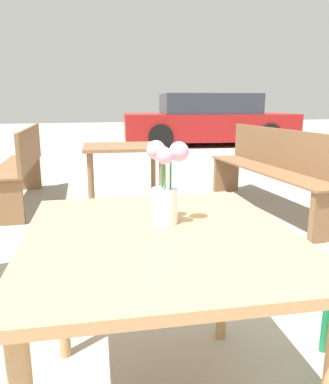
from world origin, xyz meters
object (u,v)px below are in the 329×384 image
Objects in this scene: table_front at (160,259)px; parked_car at (208,121)px; bench_middle at (23,163)px; bench_far at (274,166)px; table_back at (124,158)px; flower_vase at (165,190)px.

parked_car is (3.38, 8.37, 0.01)m from table_front.
parked_car reaches higher than bench_middle.
bench_far is 2.44× the size of table_back.
flower_vase reaches higher than bench_middle.
table_back is at bearing 84.87° from flower_vase.
parked_car is at bearing 68.00° from table_front.
flower_vase reaches higher than bench_far.
table_front is 0.50× the size of bench_far.
table_front is at bearing -127.67° from bench_far.
parked_car reaches higher than bench_far.
table_front is 9.02m from parked_car.
table_back is (0.22, 2.44, -0.25)m from flower_vase.
flower_vase is at bearing -75.77° from bench_middle.
flower_vase is 8.93m from parked_car.
bench_middle is at bearing 104.23° from flower_vase.
bench_middle is at bearing 160.08° from bench_far.
table_back is 6.62m from parked_car.
bench_far reaches higher than table_back.
table_front is 1.22× the size of table_back.
table_back is at bearing 84.14° from table_front.
bench_middle is at bearing -128.88° from parked_car.
bench_middle and bench_far have the same top height.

